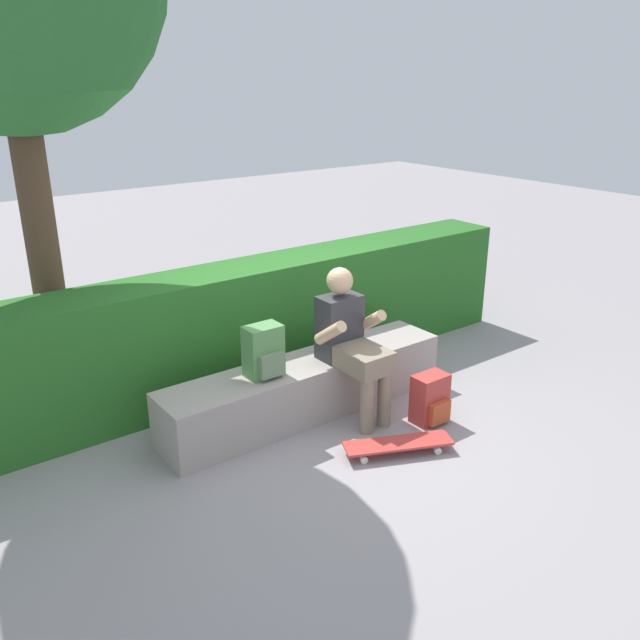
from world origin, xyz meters
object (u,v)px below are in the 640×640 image
at_px(backpack_on_bench, 264,352).
at_px(backpack_on_ground, 430,399).
at_px(bench_main, 307,387).
at_px(skateboard_near_person, 398,444).
at_px(person_skater, 351,339).

relative_size(backpack_on_bench, backpack_on_ground, 1.00).
relative_size(bench_main, backpack_on_bench, 6.23).
bearing_deg(bench_main, skateboard_near_person, -79.33).
distance_m(person_skater, skateboard_near_person, 0.90).
bearing_deg(bench_main, backpack_on_ground, -45.46).
bearing_deg(bench_main, person_skater, -38.85).
bearing_deg(backpack_on_bench, backpack_on_ground, -32.48).
bearing_deg(backpack_on_bench, skateboard_near_person, -57.45).
xyz_separation_m(person_skater, skateboard_near_person, (-0.10, -0.68, -0.57)).
xyz_separation_m(person_skater, backpack_on_ground, (0.42, -0.49, -0.46)).
distance_m(bench_main, skateboard_near_person, 0.93).
bearing_deg(bench_main, backpack_on_bench, -178.65).
relative_size(person_skater, skateboard_near_person, 1.48).
height_order(bench_main, person_skater, person_skater).
distance_m(bench_main, backpack_on_ground, 0.99).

